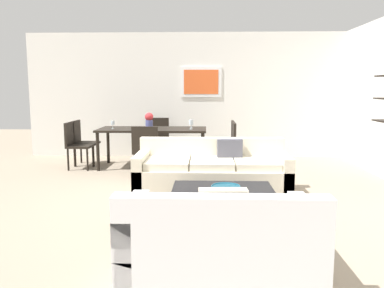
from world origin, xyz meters
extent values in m
plane|color=gray|center=(0.00, 0.00, 0.00)|extent=(18.00, 18.00, 0.00)
cube|color=silver|center=(0.30, 3.53, 1.35)|extent=(8.40, 0.06, 2.70)
cube|color=white|center=(-0.08, 3.48, 1.64)|extent=(0.88, 0.02, 0.65)
cube|color=#E55926|center=(-0.08, 3.47, 1.64)|extent=(0.75, 0.01, 0.52)
cube|color=beige|center=(0.12, 0.30, 0.21)|extent=(2.13, 0.90, 0.42)
cube|color=beige|center=(0.12, 0.67, 0.60)|extent=(2.13, 0.16, 0.36)
cube|color=beige|center=(-0.88, 0.30, 0.30)|extent=(0.14, 0.90, 0.60)
cube|color=beige|center=(1.11, 0.30, 0.30)|extent=(0.14, 0.90, 0.60)
cube|color=beige|center=(-0.50, 0.26, 0.47)|extent=(0.60, 0.70, 0.10)
cube|color=beige|center=(0.12, 0.26, 0.47)|extent=(0.60, 0.70, 0.10)
cube|color=beige|center=(0.73, 0.26, 0.47)|extent=(0.60, 0.70, 0.10)
cube|color=#4C4C56|center=(0.38, 0.49, 0.60)|extent=(0.37, 0.14, 0.36)
cube|color=white|center=(0.14, -2.15, 0.21)|extent=(1.52, 0.90, 0.42)
cube|color=white|center=(0.14, -2.52, 0.60)|extent=(1.52, 0.16, 0.36)
cube|color=white|center=(0.83, -2.15, 0.30)|extent=(0.14, 0.90, 0.60)
cube|color=white|center=(-0.55, -2.15, 0.30)|extent=(0.14, 0.90, 0.60)
cube|color=white|center=(0.45, -2.11, 0.47)|extent=(0.60, 0.70, 0.10)
cube|color=white|center=(-0.17, -2.11, 0.47)|extent=(0.60, 0.70, 0.10)
cube|color=beige|center=(0.16, -2.34, 0.60)|extent=(0.37, 0.14, 0.36)
cube|color=black|center=(0.23, -0.95, 0.19)|extent=(1.15, 1.08, 0.38)
cylinder|color=navy|center=(0.25, -0.99, 0.42)|extent=(0.32, 0.32, 0.08)
torus|color=navy|center=(0.25, -0.99, 0.46)|extent=(0.32, 0.32, 0.02)
cube|color=black|center=(-0.99, 2.27, 0.73)|extent=(2.04, 0.88, 0.04)
cylinder|color=black|center=(-1.95, 1.89, 0.35)|extent=(0.06, 0.06, 0.71)
cylinder|color=black|center=(-0.03, 1.89, 0.35)|extent=(0.06, 0.06, 0.71)
cylinder|color=black|center=(-1.95, 2.65, 0.35)|extent=(0.06, 0.06, 0.71)
cylinder|color=black|center=(-0.03, 2.65, 0.35)|extent=(0.06, 0.06, 0.71)
cube|color=black|center=(-2.33, 2.07, 0.43)|extent=(0.44, 0.44, 0.04)
cube|color=black|center=(-2.53, 2.07, 0.67)|extent=(0.04, 0.44, 0.43)
cylinder|color=black|center=(-2.15, 1.89, 0.21)|extent=(0.04, 0.04, 0.41)
cylinder|color=black|center=(-2.15, 2.25, 0.21)|extent=(0.04, 0.04, 0.41)
cylinder|color=black|center=(-2.51, 1.89, 0.21)|extent=(0.04, 0.04, 0.41)
cylinder|color=black|center=(-2.51, 2.25, 0.21)|extent=(0.04, 0.04, 0.41)
cube|color=black|center=(-0.99, 1.51, 0.43)|extent=(0.44, 0.44, 0.04)
cube|color=black|center=(-0.99, 1.31, 0.67)|extent=(0.44, 0.04, 0.43)
cylinder|color=black|center=(-0.81, 1.69, 0.21)|extent=(0.04, 0.04, 0.41)
cylinder|color=black|center=(-1.17, 1.69, 0.21)|extent=(0.04, 0.04, 0.41)
cylinder|color=black|center=(-0.81, 1.33, 0.21)|extent=(0.04, 0.04, 0.41)
cylinder|color=black|center=(-1.17, 1.33, 0.21)|extent=(0.04, 0.04, 0.41)
cube|color=black|center=(0.35, 2.46, 0.43)|extent=(0.44, 0.44, 0.04)
cube|color=black|center=(0.55, 2.46, 0.67)|extent=(0.04, 0.44, 0.43)
cylinder|color=black|center=(0.17, 2.64, 0.21)|extent=(0.04, 0.04, 0.41)
cylinder|color=black|center=(0.17, 2.28, 0.21)|extent=(0.04, 0.04, 0.41)
cylinder|color=black|center=(0.53, 2.64, 0.21)|extent=(0.04, 0.04, 0.41)
cylinder|color=black|center=(0.53, 2.28, 0.21)|extent=(0.04, 0.04, 0.41)
cube|color=black|center=(-2.33, 2.46, 0.43)|extent=(0.44, 0.44, 0.04)
cube|color=black|center=(-2.53, 2.46, 0.67)|extent=(0.04, 0.44, 0.43)
cylinder|color=black|center=(-2.15, 2.28, 0.21)|extent=(0.04, 0.04, 0.41)
cylinder|color=black|center=(-2.15, 2.64, 0.21)|extent=(0.04, 0.04, 0.41)
cylinder|color=black|center=(-2.51, 2.28, 0.21)|extent=(0.04, 0.04, 0.41)
cylinder|color=black|center=(-2.51, 2.64, 0.21)|extent=(0.04, 0.04, 0.41)
cube|color=black|center=(-0.99, 3.03, 0.43)|extent=(0.44, 0.44, 0.04)
cube|color=black|center=(-0.99, 3.23, 0.67)|extent=(0.44, 0.04, 0.43)
cylinder|color=black|center=(-1.17, 2.85, 0.21)|extent=(0.04, 0.04, 0.41)
cylinder|color=black|center=(-0.81, 2.85, 0.21)|extent=(0.04, 0.04, 0.41)
cylinder|color=black|center=(-1.17, 3.21, 0.21)|extent=(0.04, 0.04, 0.41)
cylinder|color=black|center=(-0.81, 3.21, 0.21)|extent=(0.04, 0.04, 0.41)
cube|color=black|center=(0.35, 2.07, 0.43)|extent=(0.44, 0.44, 0.04)
cube|color=black|center=(0.55, 2.07, 0.67)|extent=(0.04, 0.44, 0.43)
cylinder|color=black|center=(0.17, 2.25, 0.21)|extent=(0.04, 0.04, 0.41)
cylinder|color=black|center=(0.17, 1.89, 0.21)|extent=(0.04, 0.04, 0.41)
cylinder|color=black|center=(0.53, 2.25, 0.21)|extent=(0.04, 0.04, 0.41)
cylinder|color=black|center=(0.53, 1.89, 0.21)|extent=(0.04, 0.04, 0.41)
cylinder|color=silver|center=(-1.72, 2.16, 0.75)|extent=(0.06, 0.06, 0.01)
cylinder|color=silver|center=(-1.72, 2.16, 0.79)|extent=(0.01, 0.01, 0.07)
cylinder|color=silver|center=(-1.72, 2.16, 0.87)|extent=(0.07, 0.07, 0.08)
cylinder|color=silver|center=(-0.25, 2.16, 0.75)|extent=(0.06, 0.06, 0.01)
cylinder|color=silver|center=(-0.25, 2.16, 0.79)|extent=(0.01, 0.01, 0.08)
cylinder|color=silver|center=(-0.25, 2.16, 0.88)|extent=(0.08, 0.08, 0.09)
cylinder|color=silver|center=(-0.25, 2.38, 0.75)|extent=(0.06, 0.06, 0.01)
cylinder|color=silver|center=(-0.25, 2.38, 0.79)|extent=(0.01, 0.01, 0.06)
cylinder|color=silver|center=(-0.25, 2.38, 0.87)|extent=(0.07, 0.07, 0.09)
cylinder|color=#4C518C|center=(-1.05, 2.28, 0.83)|extent=(0.14, 0.14, 0.16)
sphere|color=red|center=(-1.05, 2.28, 0.97)|extent=(0.16, 0.16, 0.16)
camera|label=1|loc=(0.03, -5.14, 1.52)|focal=36.75mm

